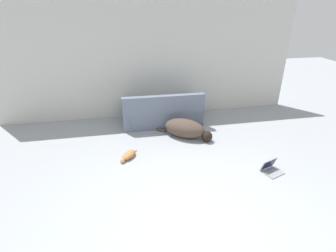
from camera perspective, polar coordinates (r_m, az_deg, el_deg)
name	(u,v)px	position (r m, az deg, el deg)	size (l,w,h in m)	color
ground_plane	(189,226)	(3.81, 4.65, -20.84)	(20.00, 20.00, 0.00)	#999EA3
wall_back	(149,62)	(6.67, -4.08, 13.67)	(7.48, 0.06, 2.76)	beige
couch	(162,113)	(6.45, -1.34, 2.82)	(1.91, 0.92, 0.82)	slate
dog	(186,129)	(5.81, 3.89, -0.59)	(1.16, 0.95, 0.41)	#4C3D33
cat	(128,155)	(5.15, -8.67, -6.31)	(0.38, 0.46, 0.12)	#BC7A47
laptop_open	(271,168)	(5.06, 21.48, -8.47)	(0.41, 0.38, 0.22)	gray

